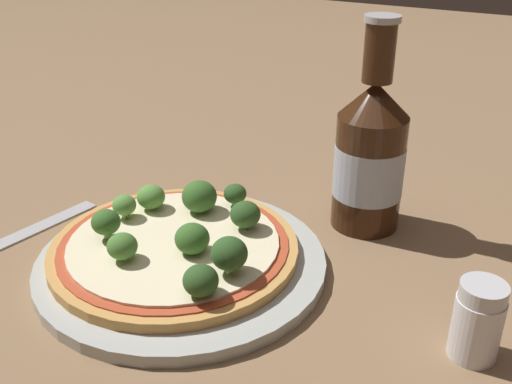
# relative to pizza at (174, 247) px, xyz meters

# --- Properties ---
(ground_plane) EXTENTS (3.00, 3.00, 0.00)m
(ground_plane) POSITION_rel_pizza_xyz_m (0.03, -0.01, -0.02)
(ground_plane) COLOR #846647
(plate) EXTENTS (0.27, 0.27, 0.01)m
(plate) POSITION_rel_pizza_xyz_m (0.01, -0.00, -0.01)
(plate) COLOR #B2B7B2
(plate) RESTS_ON ground_plane
(pizza) EXTENTS (0.23, 0.23, 0.01)m
(pizza) POSITION_rel_pizza_xyz_m (0.00, 0.00, 0.00)
(pizza) COLOR tan
(pizza) RESTS_ON plate
(broccoli_floret_0) EXTENTS (0.03, 0.03, 0.03)m
(broccoli_floret_0) POSITION_rel_pizza_xyz_m (-0.06, -0.03, 0.02)
(broccoli_floret_0) COLOR #89A866
(broccoli_floret_0) RESTS_ON pizza
(broccoli_floret_1) EXTENTS (0.03, 0.03, 0.03)m
(broccoli_floret_1) POSITION_rel_pizza_xyz_m (0.07, -0.06, 0.02)
(broccoli_floret_1) COLOR #89A866
(broccoli_floret_1) RESTS_ON pizza
(broccoli_floret_2) EXTENTS (0.04, 0.04, 0.03)m
(broccoli_floret_2) POSITION_rel_pizza_xyz_m (-0.01, 0.06, 0.02)
(broccoli_floret_2) COLOR #89A866
(broccoli_floret_2) RESTS_ON pizza
(broccoli_floret_3) EXTENTS (0.03, 0.03, 0.03)m
(broccoli_floret_3) POSITION_rel_pizza_xyz_m (-0.02, -0.05, 0.02)
(broccoli_floret_3) COLOR #89A866
(broccoli_floret_3) RESTS_ON pizza
(broccoli_floret_4) EXTENTS (0.03, 0.03, 0.03)m
(broccoli_floret_4) POSITION_rel_pizza_xyz_m (0.07, -0.02, 0.03)
(broccoli_floret_4) COLOR #89A866
(broccoli_floret_4) RESTS_ON pizza
(broccoli_floret_5) EXTENTS (0.03, 0.03, 0.03)m
(broccoli_floret_5) POSITION_rel_pizza_xyz_m (0.05, 0.05, 0.02)
(broccoli_floret_5) COLOR #89A866
(broccoli_floret_5) RESTS_ON pizza
(broccoli_floret_6) EXTENTS (0.02, 0.02, 0.02)m
(broccoli_floret_6) POSITION_rel_pizza_xyz_m (0.02, 0.09, 0.02)
(broccoli_floret_6) COLOR #89A866
(broccoli_floret_6) RESTS_ON pizza
(broccoli_floret_7) EXTENTS (0.03, 0.03, 0.03)m
(broccoli_floret_7) POSITION_rel_pizza_xyz_m (-0.06, 0.04, 0.02)
(broccoli_floret_7) COLOR #89A866
(broccoli_floret_7) RESTS_ON pizza
(broccoli_floret_8) EXTENTS (0.03, 0.03, 0.03)m
(broccoli_floret_8) POSITION_rel_pizza_xyz_m (0.02, -0.01, 0.02)
(broccoli_floret_8) COLOR #89A866
(broccoli_floret_8) RESTS_ON pizza
(broccoli_floret_9) EXTENTS (0.02, 0.02, 0.02)m
(broccoli_floret_9) POSITION_rel_pizza_xyz_m (-0.07, 0.01, 0.02)
(broccoli_floret_9) COLOR #89A866
(broccoli_floret_9) RESTS_ON pizza
(beer_bottle) EXTENTS (0.07, 0.07, 0.22)m
(beer_bottle) POSITION_rel_pizza_xyz_m (0.13, 0.16, 0.06)
(beer_bottle) COLOR #381E0F
(beer_bottle) RESTS_ON ground_plane
(pepper_shaker) EXTENTS (0.04, 0.04, 0.06)m
(pepper_shaker) POSITION_rel_pizza_xyz_m (0.27, 0.01, 0.01)
(pepper_shaker) COLOR silver
(pepper_shaker) RESTS_ON ground_plane
(fork) EXTENTS (0.05, 0.19, 0.00)m
(fork) POSITION_rel_pizza_xyz_m (-0.17, -0.04, -0.02)
(fork) COLOR #B2B2B7
(fork) RESTS_ON ground_plane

